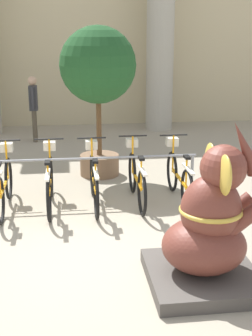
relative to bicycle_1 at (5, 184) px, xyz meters
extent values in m
plane|color=#9E937F|center=(1.22, -1.80, -0.41)|extent=(60.00, 60.00, 0.00)
cube|color=#C6B78E|center=(1.22, 6.80, 2.59)|extent=(20.00, 0.20, 6.00)
cylinder|color=#ADA899|center=(3.59, 5.80, 2.09)|extent=(0.75, 0.75, 5.00)
cylinder|color=gray|center=(3.06, 0.15, -0.04)|extent=(0.05, 0.05, 0.75)
cylinder|color=gray|center=(1.05, 0.15, 0.34)|extent=(4.11, 0.04, 0.04)
torus|color=black|center=(0.00, 0.50, -0.06)|extent=(0.05, 0.70, 0.70)
torus|color=black|center=(0.00, -0.57, -0.06)|extent=(0.05, 0.70, 0.70)
cube|color=orange|center=(0.00, -0.04, -0.01)|extent=(0.04, 0.97, 0.04)
cylinder|color=orange|center=(0.00, -0.47, 0.19)|extent=(0.03, 0.03, 0.51)
cylinder|color=orange|center=(0.00, 0.46, 0.27)|extent=(0.03, 0.03, 0.66)
cylinder|color=black|center=(0.00, 0.46, 0.60)|extent=(0.48, 0.03, 0.03)
cube|color=silver|center=(0.00, 0.56, 0.46)|extent=(0.20, 0.16, 0.14)
torus|color=black|center=(0.70, 0.51, -0.06)|extent=(0.05, 0.70, 0.70)
torus|color=black|center=(0.70, -0.56, -0.06)|extent=(0.05, 0.70, 0.70)
cube|color=orange|center=(0.70, -0.03, -0.01)|extent=(0.04, 0.97, 0.04)
cube|color=silver|center=(0.70, -0.56, 0.31)|extent=(0.06, 0.59, 0.03)
cylinder|color=orange|center=(0.70, -0.46, 0.19)|extent=(0.03, 0.03, 0.51)
cube|color=black|center=(0.70, -0.46, 0.46)|extent=(0.08, 0.18, 0.04)
cylinder|color=orange|center=(0.70, 0.47, 0.27)|extent=(0.03, 0.03, 0.66)
cylinder|color=black|center=(0.70, 0.47, 0.60)|extent=(0.48, 0.03, 0.03)
cube|color=silver|center=(0.70, 0.57, 0.46)|extent=(0.20, 0.16, 0.14)
torus|color=black|center=(1.40, 0.50, -0.06)|extent=(0.05, 0.70, 0.70)
torus|color=black|center=(1.40, -0.57, -0.06)|extent=(0.05, 0.70, 0.70)
cube|color=orange|center=(1.40, -0.04, -0.01)|extent=(0.04, 0.97, 0.04)
cube|color=silver|center=(1.40, -0.57, 0.31)|extent=(0.06, 0.59, 0.03)
cylinder|color=orange|center=(1.40, -0.47, 0.19)|extent=(0.03, 0.03, 0.51)
cube|color=black|center=(1.40, -0.47, 0.46)|extent=(0.08, 0.18, 0.04)
cylinder|color=orange|center=(1.40, 0.46, 0.27)|extent=(0.03, 0.03, 0.66)
cylinder|color=black|center=(1.40, 0.46, 0.60)|extent=(0.48, 0.03, 0.03)
cube|color=silver|center=(1.40, 0.56, 0.46)|extent=(0.20, 0.16, 0.14)
torus|color=black|center=(2.11, 0.57, -0.06)|extent=(0.05, 0.70, 0.70)
torus|color=black|center=(2.11, -0.51, -0.06)|extent=(0.05, 0.70, 0.70)
cube|color=orange|center=(2.11, 0.03, -0.01)|extent=(0.04, 0.97, 0.04)
cube|color=silver|center=(2.11, -0.51, 0.31)|extent=(0.06, 0.59, 0.03)
cylinder|color=orange|center=(2.11, -0.41, 0.19)|extent=(0.03, 0.03, 0.51)
cube|color=black|center=(2.11, -0.41, 0.46)|extent=(0.08, 0.18, 0.04)
cylinder|color=orange|center=(2.11, 0.53, 0.27)|extent=(0.03, 0.03, 0.66)
cylinder|color=black|center=(2.11, 0.53, 0.60)|extent=(0.48, 0.03, 0.03)
cube|color=silver|center=(2.11, 0.63, 0.46)|extent=(0.20, 0.16, 0.14)
torus|color=black|center=(2.81, 0.55, -0.06)|extent=(0.05, 0.70, 0.70)
torus|color=black|center=(2.81, -0.53, -0.06)|extent=(0.05, 0.70, 0.70)
cube|color=orange|center=(2.81, 0.01, -0.01)|extent=(0.04, 0.97, 0.04)
cube|color=silver|center=(2.81, -0.53, 0.31)|extent=(0.06, 0.59, 0.03)
cylinder|color=orange|center=(2.81, -0.43, 0.19)|extent=(0.03, 0.03, 0.51)
cube|color=black|center=(2.81, -0.43, 0.46)|extent=(0.08, 0.18, 0.04)
cylinder|color=orange|center=(2.81, 0.51, 0.27)|extent=(0.03, 0.03, 0.66)
cylinder|color=black|center=(2.81, 0.51, 0.60)|extent=(0.48, 0.03, 0.03)
cube|color=silver|center=(2.81, 0.61, 0.46)|extent=(0.20, 0.16, 0.14)
cube|color=#4C4742|center=(2.47, -2.58, -0.34)|extent=(1.22, 1.22, 0.16)
ellipsoid|color=brown|center=(2.47, -2.58, 0.05)|extent=(0.94, 0.83, 0.61)
ellipsoid|color=brown|center=(2.52, -2.58, 0.46)|extent=(0.67, 0.61, 0.78)
sphere|color=brown|center=(2.63, -2.58, 0.94)|extent=(0.50, 0.50, 0.50)
ellipsoid|color=gold|center=(2.57, -2.33, 0.94)|extent=(0.08, 0.36, 0.42)
ellipsoid|color=gold|center=(2.57, -2.83, 0.94)|extent=(0.08, 0.36, 0.42)
cone|color=brown|center=(2.86, -2.58, 1.15)|extent=(0.43, 0.18, 0.63)
cylinder|color=brown|center=(2.83, -2.44, 0.38)|extent=(0.50, 0.17, 0.44)
cylinder|color=brown|center=(2.83, -2.72, 0.38)|extent=(0.50, 0.17, 0.44)
torus|color=gold|center=(2.52, -2.58, 0.46)|extent=(0.69, 0.69, 0.05)
cylinder|color=brown|center=(0.19, 4.78, -0.01)|extent=(0.11, 0.11, 0.80)
cylinder|color=brown|center=(0.19, 4.61, -0.01)|extent=(0.11, 0.11, 0.80)
cube|color=#333338|center=(0.19, 4.69, 0.69)|extent=(0.20, 0.32, 0.60)
sphere|color=tan|center=(0.19, 4.69, 1.12)|extent=(0.22, 0.22, 0.22)
cylinder|color=#333338|center=(0.19, 4.89, 0.72)|extent=(0.07, 0.07, 0.54)
cylinder|color=#333338|center=(0.19, 4.49, 0.72)|extent=(0.07, 0.07, 0.54)
cylinder|color=brown|center=(1.61, 1.65, -0.21)|extent=(0.76, 0.76, 0.40)
cylinder|color=brown|center=(1.61, 1.65, 0.56)|extent=(0.10, 0.10, 1.15)
sphere|color=#1E4C23|center=(1.61, 1.65, 1.70)|extent=(1.43, 1.43, 1.43)
camera|label=1|loc=(1.02, -7.14, 2.35)|focal=50.00mm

